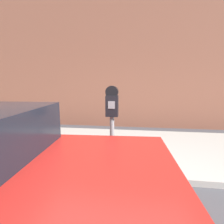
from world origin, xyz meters
name	(u,v)px	position (x,y,z in m)	size (l,w,h in m)	color
ground_plane	(110,218)	(0.00, 0.00, 0.00)	(60.00, 60.00, 0.00)	#47474C
sidewalk	(123,147)	(0.00, 2.20, 0.05)	(24.00, 2.80, 0.11)	#ADAAA3
building_facade	(129,45)	(0.00, 4.56, 2.91)	(24.00, 0.30, 5.81)	#935642
parking_meter	(112,114)	(-0.10, 0.95, 1.10)	(0.20, 0.14, 1.45)	gray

